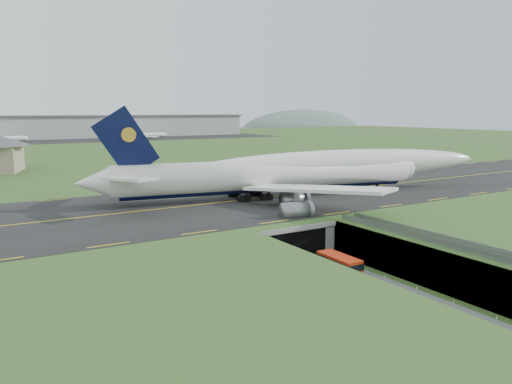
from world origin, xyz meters
TOP-DOWN VIEW (x-y plane):
  - ground at (0.00, 0.00)m, footprint 900.00×900.00m
  - airfield_deck at (0.00, 0.00)m, footprint 800.00×800.00m
  - trench_road at (0.00, -7.50)m, footprint 12.00×75.00m
  - taxiway at (0.00, 33.00)m, footprint 800.00×44.00m
  - tunnel_portal at (0.00, 16.71)m, footprint 17.00×22.30m
  - guideway at (11.00, -19.11)m, footprint 3.00×53.00m
  - jumbo_jet at (18.09, 31.70)m, footprint 95.87×60.77m
  - shuttle_tram at (0.72, -1.67)m, footprint 3.18×7.83m
  - cargo_terminal at (-0.13, 299.41)m, footprint 320.00×67.00m
  - distant_hills at (64.38, 430.00)m, footprint 700.00×91.00m

SIDE VIEW (x-z plane):
  - distant_hills at x=64.38m, z-range -34.00..26.00m
  - ground at x=0.00m, z-range 0.00..0.00m
  - trench_road at x=0.00m, z-range 0.00..0.20m
  - shuttle_tram at x=0.72m, z-range 0.15..3.31m
  - airfield_deck at x=0.00m, z-range 0.00..6.00m
  - tunnel_portal at x=0.00m, z-range 0.33..6.33m
  - guideway at x=11.00m, z-range 1.80..8.85m
  - taxiway at x=0.00m, z-range 6.00..6.18m
  - jumbo_jet at x=18.09m, z-range 1.29..21.72m
  - cargo_terminal at x=-0.13m, z-range 6.16..21.76m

